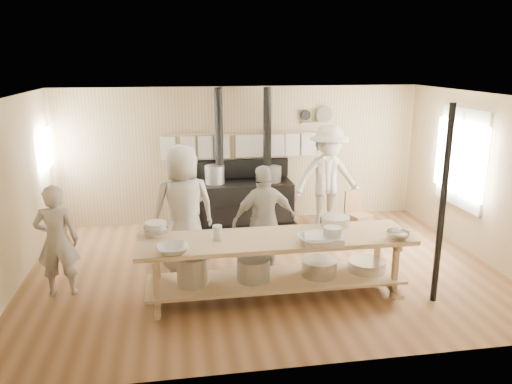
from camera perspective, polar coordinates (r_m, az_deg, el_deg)
ground at (r=7.69m, az=0.87°, el=-8.82°), size 7.00×7.00×0.00m
room_shell at (r=7.18m, az=0.92°, el=3.09°), size 7.00×7.00×7.00m
window_right at (r=9.02m, az=22.47°, el=3.63°), size 0.09×1.50×1.65m
left_opening at (r=9.30m, az=-22.93°, el=4.53°), size 0.00×0.90×0.90m
stove at (r=9.48m, az=-1.42°, el=-0.79°), size 1.90×0.75×2.60m
towel_rail at (r=9.53m, az=-1.66°, el=5.62°), size 3.00×0.04×0.47m
back_wall_shelf at (r=9.80m, az=6.90°, el=8.48°), size 0.63×0.14×0.32m
prep_table at (r=6.67m, az=2.19°, el=-7.84°), size 3.60×0.90×0.85m
support_post at (r=6.72m, az=20.54°, el=-1.58°), size 0.08×0.08×2.60m
cook_far_left at (r=7.16m, az=-21.80°, el=-5.21°), size 0.57×0.39×1.54m
cook_left at (r=8.33m, az=-7.90°, el=-1.13°), size 0.94×0.83×1.62m
cook_center at (r=7.48m, az=-8.29°, el=-1.87°), size 1.04×0.79×1.91m
cook_right at (r=7.28m, az=0.97°, el=-3.28°), size 1.01×0.52×1.64m
cook_by_window at (r=9.20m, az=8.18°, el=1.53°), size 1.32×0.82×1.96m
chair at (r=9.22m, az=11.55°, el=-3.40°), size 0.49×0.49×0.81m
bowl_white_a at (r=6.10m, az=-9.47°, el=-6.47°), size 0.41×0.41×0.09m
bowl_steel_a at (r=6.73m, az=-11.36°, el=-4.43°), size 0.47×0.47×0.11m
bowl_white_b at (r=6.34m, az=7.02°, el=-5.44°), size 0.57×0.57×0.12m
bowl_steel_b at (r=6.73m, az=15.93°, el=-4.76°), size 0.44×0.44×0.10m
roasting_pan at (r=6.36m, az=7.75°, el=-5.42°), size 0.54×0.41×0.11m
mixing_bowl_large at (r=7.06m, az=9.00°, el=-3.29°), size 0.54×0.54×0.13m
bucket_galv at (r=6.38m, az=8.72°, el=-4.91°), size 0.31×0.31×0.21m
deep_bowl_enamel at (r=6.72m, az=-11.38°, el=-4.15°), size 0.36×0.36×0.18m
pitcher at (r=6.44m, az=-4.44°, el=-4.66°), size 0.14×0.14×0.19m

